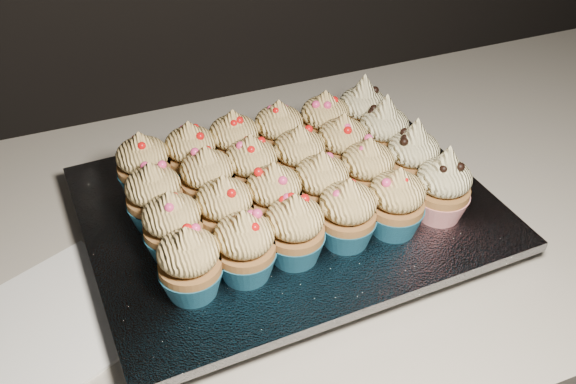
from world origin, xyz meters
The scene contains 28 objects.
worktop centered at (0.00, 1.70, 0.88)m, with size 2.44×0.64×0.04m, color beige.
napkin centered at (-0.08, 1.63, 0.90)m, with size 0.17×0.17×0.00m, color white.
baking_tray centered at (0.19, 1.68, 0.91)m, with size 0.42×0.32×0.02m, color black.
foil_lining centered at (0.19, 1.68, 0.93)m, with size 0.46×0.36×0.01m, color silver.
cupcake_0 centered at (0.05, 1.58, 0.97)m, with size 0.06×0.06×0.08m.
cupcake_1 centered at (0.11, 1.59, 0.97)m, with size 0.06×0.06×0.08m.
cupcake_2 centered at (0.16, 1.59, 0.97)m, with size 0.06×0.06×0.08m.
cupcake_3 centered at (0.23, 1.60, 0.97)m, with size 0.06×0.06×0.08m.
cupcake_4 centered at (0.28, 1.59, 0.97)m, with size 0.06×0.06×0.08m.
cupcake_5 centered at (0.34, 1.60, 0.97)m, with size 0.06×0.06×0.10m.
cupcake_6 centered at (0.05, 1.64, 0.97)m, with size 0.06×0.06×0.08m.
cupcake_7 centered at (0.11, 1.65, 0.97)m, with size 0.06×0.06×0.08m.
cupcake_8 centered at (0.16, 1.65, 0.97)m, with size 0.06×0.06×0.08m.
cupcake_9 centered at (0.22, 1.65, 0.97)m, with size 0.06×0.06×0.08m.
cupcake_10 centered at (0.28, 1.65, 0.97)m, with size 0.06×0.06×0.08m.
cupcake_11 centered at (0.34, 1.66, 0.97)m, with size 0.06×0.06×0.10m.
cupcake_12 centered at (0.04, 1.70, 0.97)m, with size 0.06×0.06×0.08m.
cupcake_13 centered at (0.11, 1.71, 0.97)m, with size 0.06×0.06×0.08m.
cupcake_14 centered at (0.16, 1.71, 0.97)m, with size 0.06×0.06×0.08m.
cupcake_15 centered at (0.22, 1.71, 0.97)m, with size 0.06×0.06×0.08m.
cupcake_16 centered at (0.28, 1.71, 0.97)m, with size 0.06×0.06×0.08m.
cupcake_17 centered at (0.33, 1.72, 0.97)m, with size 0.06×0.06×0.10m.
cupcake_18 centered at (0.05, 1.76, 0.97)m, with size 0.06×0.06×0.08m.
cupcake_19 centered at (0.10, 1.76, 0.97)m, with size 0.06×0.06×0.08m.
cupcake_20 centered at (0.16, 1.77, 0.97)m, with size 0.06×0.06×0.08m.
cupcake_21 centered at (0.22, 1.77, 0.97)m, with size 0.06×0.06×0.08m.
cupcake_22 centered at (0.28, 1.77, 0.97)m, with size 0.06×0.06×0.08m.
cupcake_23 centered at (0.33, 1.77, 0.97)m, with size 0.06×0.06×0.10m.
Camera 1 is at (-0.02, 1.14, 1.40)m, focal length 40.00 mm.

